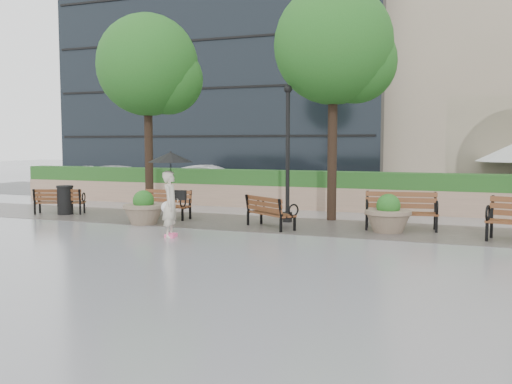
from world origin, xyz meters
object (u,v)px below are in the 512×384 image
(trash_bin, at_px, (65,201))
(planter_left, at_px, (144,211))
(lamppost, at_px, (288,162))
(pedestrian, at_px, (171,186))
(planter_right, at_px, (388,217))
(car_right, at_px, (211,181))
(bench_0, at_px, (60,207))
(bench_2, at_px, (270,219))
(bench_3, at_px, (401,219))
(car_left, at_px, (123,180))
(bench_1, at_px, (165,210))

(trash_bin, bearing_deg, planter_left, -14.89)
(lamppost, bearing_deg, pedestrian, -118.23)
(planter_right, height_order, trash_bin, planter_right)
(pedestrian, bearing_deg, car_right, 5.54)
(bench_0, xyz_separation_m, pedestrian, (5.68, -2.65, 1.03))
(bench_2, distance_m, pedestrian, 3.07)
(pedestrian, bearing_deg, planter_right, -76.11)
(bench_2, distance_m, bench_3, 3.51)
(planter_left, relative_size, car_left, 0.26)
(bench_2, bearing_deg, planter_left, 43.41)
(planter_right, height_order, car_right, car_right)
(bench_3, height_order, lamppost, lamppost)
(pedestrian, bearing_deg, car_left, 25.04)
(trash_bin, xyz_separation_m, pedestrian, (5.42, -2.61, 0.83))
(bench_0, xyz_separation_m, car_right, (2.11, 7.05, 0.44))
(car_left, xyz_separation_m, pedestrian, (7.97, -9.60, 0.64))
(bench_0, xyz_separation_m, car_left, (-2.29, 6.96, 0.40))
(car_left, distance_m, car_right, 4.41)
(car_right, bearing_deg, planter_right, -141.60)
(planter_right, distance_m, car_left, 14.65)
(bench_0, height_order, car_left, car_left)
(bench_0, xyz_separation_m, lamppost, (7.57, 0.89, 1.52))
(trash_bin, relative_size, car_left, 0.20)
(bench_0, height_order, lamppost, lamppost)
(bench_0, relative_size, bench_1, 0.99)
(trash_bin, distance_m, car_right, 7.32)
(bench_0, height_order, pedestrian, pedestrian)
(bench_2, height_order, lamppost, lamppost)
(planter_left, height_order, trash_bin, planter_left)
(planter_left, height_order, pedestrian, pedestrian)
(bench_0, height_order, bench_2, bench_2)
(car_left, bearing_deg, bench_3, -122.52)
(trash_bin, height_order, car_right, car_right)
(bench_1, xyz_separation_m, trash_bin, (-3.54, -0.28, 0.19))
(lamppost, distance_m, car_right, 8.30)
(bench_2, distance_m, lamppost, 1.98)
(bench_3, height_order, car_right, car_right)
(planter_left, xyz_separation_m, planter_right, (6.79, 1.03, 0.01))
(car_right, bearing_deg, bench_0, 151.16)
(bench_3, distance_m, car_right, 10.94)
(trash_bin, bearing_deg, bench_2, -2.90)
(lamppost, xyz_separation_m, car_right, (-5.46, 6.16, -1.08))
(bench_0, bearing_deg, trash_bin, 151.14)
(bench_3, bearing_deg, car_right, 134.74)
(bench_2, relative_size, bench_3, 0.86)
(bench_1, distance_m, bench_2, 3.76)
(bench_3, height_order, car_left, car_left)
(planter_right, bearing_deg, bench_2, -171.85)
(car_right, bearing_deg, bench_1, -178.23)
(bench_3, bearing_deg, lamppost, 165.08)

